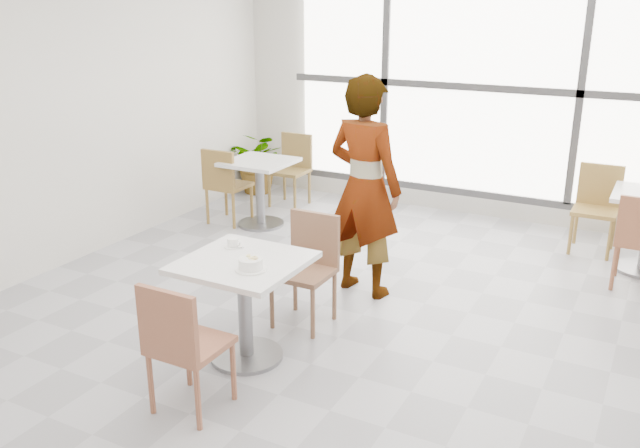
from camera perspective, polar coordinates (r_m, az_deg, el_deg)
The scene contains 15 objects.
floor at distance 5.14m, azimuth 1.59°, elevation -9.66°, with size 7.00×7.00×0.00m, color #9E9EA5.
wall_back at distance 7.87m, azimuth 13.38°, elevation 11.35°, with size 6.00×6.00×0.00m, color silver.
wall_left at distance 6.51m, azimuth -22.96°, elevation 8.94°, with size 7.00×7.00×0.00m, color silver.
window at distance 7.81m, azimuth 13.25°, elevation 11.30°, with size 4.60×0.07×2.52m.
main_table at distance 4.67m, azimuth -6.48°, elevation -5.66°, with size 0.80×0.80×0.75m.
chair_near at distance 4.13m, azimuth -11.78°, elevation -9.72°, with size 0.42×0.42×0.87m.
chair_far at distance 5.20m, azimuth -0.99°, elevation -3.19°, with size 0.42×0.42×0.87m.
oatmeal_bowl at distance 4.40m, azimuth -5.93°, elevation -3.41°, with size 0.21×0.21×0.09m.
coffee_cup at distance 4.81m, azimuth -7.41°, elevation -1.64°, with size 0.16×0.13×0.07m.
person at distance 5.61m, azimuth 3.83°, elevation 3.15°, with size 0.69×0.45×1.88m, color black.
bg_table_left at distance 7.48m, azimuth -5.16°, elevation 3.48°, with size 0.70×0.70×0.75m.
bg_chair_left_near at distance 7.56m, azimuth -8.17°, elevation 3.64°, with size 0.42×0.42×0.87m.
bg_chair_left_far at distance 8.26m, azimuth -2.36°, elevation 5.10°, with size 0.42×0.42×0.87m.
bg_chair_right_far at distance 7.25m, azimuth 22.56°, elevation 1.72°, with size 0.42×0.42×0.87m.
plant_left at distance 8.79m, azimuth -5.17°, elevation 5.26°, with size 0.73×0.64×0.82m, color #527A39.
Camera 1 is at (2.00, -4.06, 2.44)m, focal length 37.49 mm.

